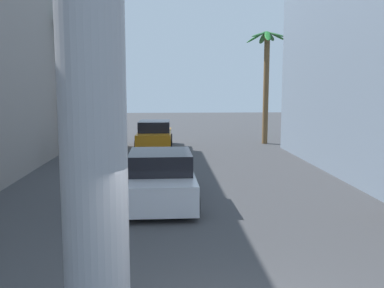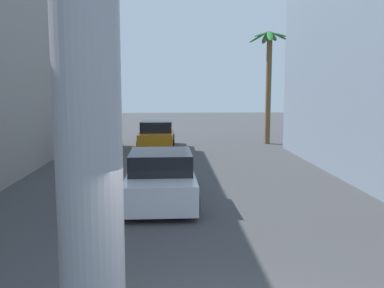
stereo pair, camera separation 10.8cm
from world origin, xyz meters
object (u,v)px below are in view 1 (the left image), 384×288
Objects in this scene: car_lead at (160,178)px; palm_tree_far_right at (266,71)px; car_far at (155,135)px; pedestrian_far_left at (70,143)px; palm_tree_far_left at (67,67)px.

palm_tree_far_right is at bearing 64.61° from car_lead.
car_far is 2.68× the size of pedestrian_far_left.
car_lead is 0.71× the size of palm_tree_far_left.
palm_tree_far_right is (11.18, 3.44, -0.07)m from palm_tree_far_left.
car_lead is 7.85m from pedestrian_far_left.
palm_tree_far_left reaches higher than car_far.
palm_tree_far_right reaches higher than car_lead.
palm_tree_far_left reaches higher than car_lead.
car_lead is 11.68m from car_far.
car_far is 6.09m from palm_tree_far_left.
pedestrian_far_left is at bearing -126.06° from car_far.
palm_tree_far_left is 1.04× the size of palm_tree_far_right.
car_far is 0.62× the size of palm_tree_far_left.
car_lead is at bearing -115.39° from palm_tree_far_right.
palm_tree_far_right is (6.26, 13.20, 3.73)m from car_lead.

